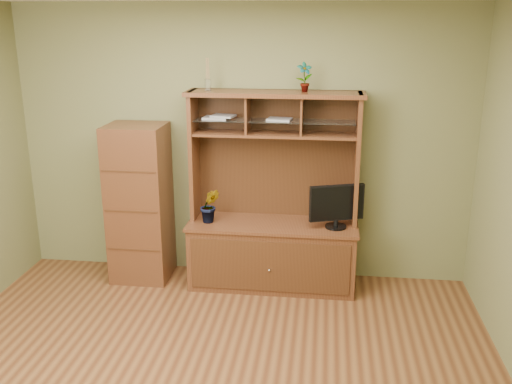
# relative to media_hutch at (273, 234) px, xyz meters

# --- Properties ---
(room) EXTENTS (4.54, 4.04, 2.74)m
(room) POSITION_rel_media_hutch_xyz_m (-0.34, -1.73, 0.83)
(room) COLOR #502B16
(room) RESTS_ON ground
(media_hutch) EXTENTS (1.66, 0.61, 1.90)m
(media_hutch) POSITION_rel_media_hutch_xyz_m (0.00, 0.00, 0.00)
(media_hutch) COLOR #462314
(media_hutch) RESTS_ON room
(monitor) EXTENTS (0.51, 0.21, 0.42)m
(monitor) POSITION_rel_media_hutch_xyz_m (0.60, -0.08, 0.35)
(monitor) COLOR black
(monitor) RESTS_ON media_hutch
(orchid_plant) EXTENTS (0.21, 0.19, 0.34)m
(orchid_plant) POSITION_rel_media_hutch_xyz_m (-0.60, -0.08, 0.30)
(orchid_plant) COLOR #31511B
(orchid_plant) RESTS_ON media_hutch
(top_plant) EXTENTS (0.17, 0.14, 0.27)m
(top_plant) POSITION_rel_media_hutch_xyz_m (0.27, 0.08, 1.51)
(top_plant) COLOR #3E6824
(top_plant) RESTS_ON media_hutch
(reed_diffuser) EXTENTS (0.06, 0.06, 0.30)m
(reed_diffuser) POSITION_rel_media_hutch_xyz_m (-0.63, 0.08, 1.49)
(reed_diffuser) COLOR silver
(reed_diffuser) RESTS_ON media_hutch
(magazines) EXTENTS (0.85, 0.21, 0.04)m
(magazines) POSITION_rel_media_hutch_xyz_m (-0.34, 0.08, 1.13)
(magazines) COLOR #A2A2A7
(magazines) RESTS_ON media_hutch
(side_cabinet) EXTENTS (0.56, 0.51, 1.57)m
(side_cabinet) POSITION_rel_media_hutch_xyz_m (-1.33, -0.00, 0.26)
(side_cabinet) COLOR #462314
(side_cabinet) RESTS_ON room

